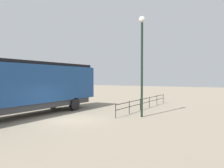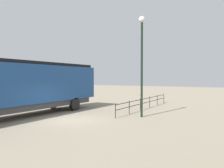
{
  "view_description": "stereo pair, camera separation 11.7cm",
  "coord_description": "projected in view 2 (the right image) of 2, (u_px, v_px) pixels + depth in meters",
  "views": [
    {
      "loc": [
        10.02,
        -11.82,
        2.86
      ],
      "look_at": [
        1.01,
        3.91,
        2.34
      ],
      "focal_mm": 36.4,
      "sensor_mm": 36.0,
      "label": 1
    },
    {
      "loc": [
        10.12,
        -11.76,
        2.86
      ],
      "look_at": [
        1.01,
        3.91,
        2.34
      ],
      "focal_mm": 36.4,
      "sensor_mm": 36.0,
      "label": 2
    }
  ],
  "objects": [
    {
      "name": "ground_plane",
      "position": [
        70.0,
        120.0,
        15.33
      ],
      "size": [
        120.0,
        120.0,
        0.0
      ],
      "primitive_type": "plane",
      "color": "gray"
    },
    {
      "name": "lamp_post",
      "position": [
        142.0,
        52.0,
        16.27
      ],
      "size": [
        0.46,
        0.46,
        7.24
      ],
      "color": "black",
      "rests_on": "ground_plane"
    },
    {
      "name": "locomotive",
      "position": [
        23.0,
        86.0,
        16.58
      ],
      "size": [
        2.87,
        15.07,
        4.04
      ],
      "color": "navy",
      "rests_on": "ground_plane"
    },
    {
      "name": "platform_fence",
      "position": [
        145.0,
        101.0,
        20.67
      ],
      "size": [
        0.05,
        11.16,
        1.01
      ],
      "color": "black",
      "rests_on": "ground_plane"
    }
  ]
}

